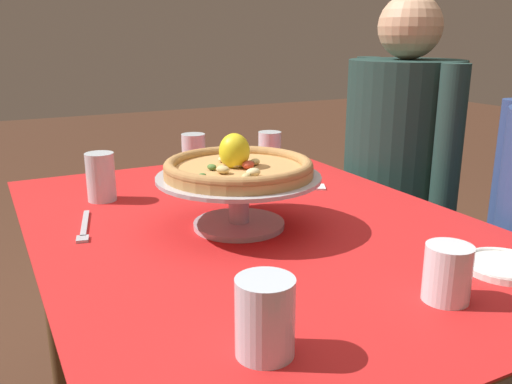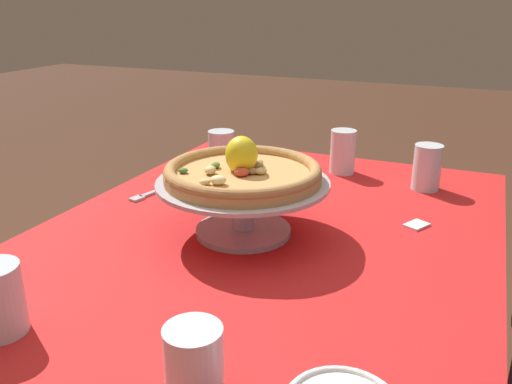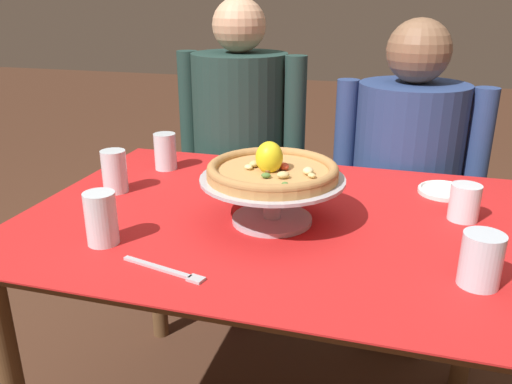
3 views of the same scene
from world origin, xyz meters
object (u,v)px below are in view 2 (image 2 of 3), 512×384
Objects in this scene: water_glass_back_left at (427,170)px; water_glass_front_left at (222,156)px; pizza at (242,172)px; pizza_stand at (242,200)px; sugar_packet at (417,225)px; water_glass_side_right at (194,365)px; water_glass_side_left at (343,154)px; dinner_fork at (158,191)px.

water_glass_front_left reaches higher than water_glass_back_left.
pizza is 0.54m from water_glass_back_left.
water_glass_back_left is (-0.43, 0.31, -0.02)m from pizza_stand.
sugar_packet is (0.15, 0.54, -0.05)m from water_glass_front_left.
pizza is at bearing 32.96° from water_glass_front_left.
pizza_stand is at bearing -162.26° from water_glass_side_right.
water_glass_side_left is (-0.05, -0.23, 0.00)m from water_glass_back_left.
pizza reaches higher than water_glass_side_left.
dinner_fork reaches higher than sugar_packet.
dinner_fork is (0.34, -0.38, -0.05)m from water_glass_side_left.
water_glass_back_left is at bearing 169.29° from water_glass_side_right.
water_glass_side_left is 0.51m from dinner_fork.
water_glass_back_left is 0.23m from water_glass_side_left.
pizza is 2.60× the size of water_glass_front_left.
pizza_stand is at bearing -9.53° from water_glass_side_left.
pizza_stand is 0.06m from pizza.
water_glass_front_left is 2.41× the size of sugar_packet.
dinner_fork is at bearing -48.56° from water_glass_side_left.
water_glass_side_left reaches higher than water_glass_side_right.
water_glass_side_right is at bearing -10.71° from water_glass_back_left.
water_glass_side_left is at bearing -176.17° from water_glass_side_right.
pizza_stand reaches higher than water_glass_side_right.
pizza reaches higher than water_glass_front_left.
pizza_stand and water_glass_back_left have the same top height.
dinner_fork is (-0.14, -0.30, -0.07)m from pizza_stand.
water_glass_side_left is (-0.48, 0.08, -0.02)m from pizza_stand.
water_glass_front_left is at bearing -147.04° from pizza.
pizza_stand is 6.97× the size of sugar_packet.
water_glass_side_left is at bearing 115.46° from water_glass_front_left.
water_glass_front_left is 0.33m from water_glass_side_left.
water_glass_side_left is 2.40× the size of sugar_packet.
water_glass_back_left is 0.96× the size of water_glass_front_left.
pizza_stand is 0.53m from water_glass_back_left.
pizza reaches higher than water_glass_back_left.
water_glass_front_left is at bearing -105.77° from sugar_packet.
dinner_fork is at bearing -115.80° from pizza_stand.
water_glass_front_left is at bearing -79.72° from water_glass_back_left.
water_glass_front_left is at bearing 157.40° from dinner_fork.
pizza reaches higher than pizza_stand.
water_glass_front_left is at bearing -64.54° from water_glass_side_left.
pizza is 0.36m from dinner_fork.
water_glass_front_left reaches higher than sugar_packet.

